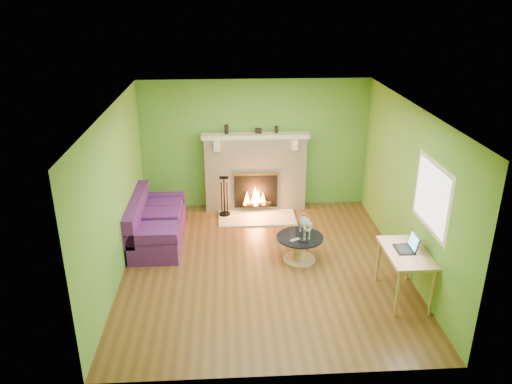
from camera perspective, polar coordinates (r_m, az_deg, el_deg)
floor at (r=8.23m, az=0.89°, el=-8.40°), size 5.00×5.00×0.00m
ceiling at (r=7.25m, az=1.02°, el=9.55°), size 5.00×5.00×0.00m
wall_back at (r=10.00m, az=-0.14°, el=5.45°), size 5.00×0.00×5.00m
wall_front at (r=5.42m, az=2.98°, el=-10.06°), size 5.00×0.00×5.00m
wall_left at (r=7.81m, az=-15.74°, el=-0.38°), size 0.00×5.00×5.00m
wall_right at (r=8.12m, az=16.99°, el=0.37°), size 0.00×5.00×5.00m
window_frame at (r=7.26m, az=19.46°, el=-0.46°), size 0.00×1.20×1.20m
window_pane at (r=7.25m, az=19.40°, el=-0.46°), size 0.00×1.06×1.06m
fireplace at (r=9.99m, az=-0.07°, el=2.24°), size 2.10×0.46×1.58m
hearth at (r=9.81m, az=0.11°, el=-2.96°), size 1.50×0.75×0.03m
mantel at (r=9.73m, az=-0.07°, el=6.45°), size 2.10×0.28×0.08m
sofa at (r=9.03m, az=-11.45°, el=-3.64°), size 0.86×1.83×0.82m
coffee_table at (r=8.29m, az=5.01°, el=-6.23°), size 0.77×0.77×0.43m
desk at (r=7.45m, az=16.77°, el=-7.14°), size 0.59×1.01×0.75m
cat at (r=8.18m, az=5.60°, el=-3.78°), size 0.27×0.60×0.37m
remote_silver at (r=8.08m, az=4.47°, el=-5.46°), size 0.17×0.12×0.02m
remote_black at (r=8.05m, az=5.38°, el=-5.64°), size 0.16×0.12×0.02m
laptop at (r=7.39m, az=16.68°, el=-5.53°), size 0.29×0.33×0.24m
fire_tools at (r=9.75m, az=-3.64°, el=-0.42°), size 0.22×0.22×0.82m
mantel_vase_left at (r=9.71m, az=-3.41°, el=7.17°), size 0.08×0.08×0.18m
mantel_vase_right at (r=9.76m, az=2.34°, el=7.15°), size 0.07×0.07×0.14m
mantel_box at (r=9.74m, az=0.28°, el=7.01°), size 0.12×0.08×0.10m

